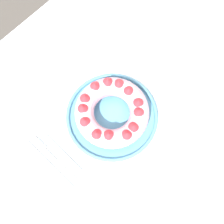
{
  "coord_description": "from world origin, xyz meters",
  "views": [
    {
      "loc": [
        -0.22,
        -0.16,
        1.6
      ],
      "look_at": [
        -0.03,
        0.01,
        0.82
      ],
      "focal_mm": 42.0,
      "sensor_mm": 36.0,
      "label": 1
    }
  ],
  "objects_px": {
    "serving_knife": "(51,169)",
    "cake_knife": "(64,156)",
    "bundt_cake": "(112,112)",
    "fork": "(51,156)",
    "serving_dish": "(112,116)",
    "napkin": "(156,61)"
  },
  "relations": [
    {
      "from": "cake_knife",
      "to": "bundt_cake",
      "type": "bearing_deg",
      "value": -8.55
    },
    {
      "from": "serving_dish",
      "to": "fork",
      "type": "distance_m",
      "value": 0.24
    },
    {
      "from": "bundt_cake",
      "to": "fork",
      "type": "distance_m",
      "value": 0.24
    },
    {
      "from": "serving_knife",
      "to": "fork",
      "type": "bearing_deg",
      "value": 45.36
    },
    {
      "from": "serving_knife",
      "to": "cake_knife",
      "type": "xyz_separation_m",
      "value": [
        0.05,
        -0.0,
        -0.0
      ]
    },
    {
      "from": "bundt_cake",
      "to": "cake_knife",
      "type": "bearing_deg",
      "value": 173.19
    },
    {
      "from": "bundt_cake",
      "to": "serving_dish",
      "type": "bearing_deg",
      "value": -93.19
    },
    {
      "from": "bundt_cake",
      "to": "fork",
      "type": "relative_size",
      "value": 1.19
    },
    {
      "from": "serving_dish",
      "to": "cake_knife",
      "type": "height_order",
      "value": "serving_dish"
    },
    {
      "from": "fork",
      "to": "serving_dish",
      "type": "bearing_deg",
      "value": -17.76
    },
    {
      "from": "serving_knife",
      "to": "napkin",
      "type": "xyz_separation_m",
      "value": [
        0.52,
        0.0,
        -0.0
      ]
    },
    {
      "from": "cake_knife",
      "to": "napkin",
      "type": "distance_m",
      "value": 0.46
    },
    {
      "from": "bundt_cake",
      "to": "cake_knife",
      "type": "distance_m",
      "value": 0.21
    },
    {
      "from": "serving_dish",
      "to": "bundt_cake",
      "type": "bearing_deg",
      "value": 86.81
    },
    {
      "from": "fork",
      "to": "cake_knife",
      "type": "xyz_separation_m",
      "value": [
        0.03,
        -0.03,
        -0.0
      ]
    },
    {
      "from": "serving_dish",
      "to": "cake_knife",
      "type": "bearing_deg",
      "value": 173.13
    },
    {
      "from": "cake_knife",
      "to": "serving_dish",
      "type": "bearing_deg",
      "value": -8.61
    },
    {
      "from": "bundt_cake",
      "to": "serving_knife",
      "type": "distance_m",
      "value": 0.26
    },
    {
      "from": "serving_dish",
      "to": "napkin",
      "type": "relative_size",
      "value": 1.98
    },
    {
      "from": "serving_knife",
      "to": "napkin",
      "type": "bearing_deg",
      "value": -5.07
    },
    {
      "from": "bundt_cake",
      "to": "napkin",
      "type": "bearing_deg",
      "value": 5.5
    },
    {
      "from": "serving_dish",
      "to": "fork",
      "type": "relative_size",
      "value": 1.53
    }
  ]
}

